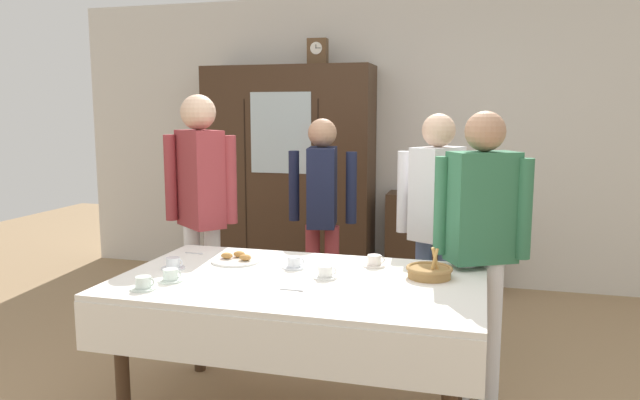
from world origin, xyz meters
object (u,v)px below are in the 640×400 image
(tea_cup_center, at_px, (173,264))
(spoon_mid_left, at_px, (197,253))
(tea_cup_front_edge, at_px, (374,261))
(bookshelf_low, at_px, (438,242))
(book_stack, at_px, (439,191))
(person_beside_shelf, at_px, (436,211))
(bread_basket, at_px, (429,271))
(person_behind_table_right, at_px, (481,228))
(tea_cup_mid_right, at_px, (144,284))
(tea_cup_near_right, at_px, (326,273))
(mantel_clock, at_px, (318,52))
(dining_table, at_px, (298,298))
(person_near_right_end, at_px, (201,196))
(pastry_plate, at_px, (236,259))
(wall_cabinet, at_px, (289,175))
(tea_cup_back_edge, at_px, (171,276))
(spoon_far_left, at_px, (296,290))
(tea_cup_far_left, at_px, (294,263))
(person_by_cabinet, at_px, (322,203))

(tea_cup_center, relative_size, spoon_mid_left, 1.09)
(tea_cup_front_edge, bearing_deg, bookshelf_low, 85.34)
(book_stack, distance_m, person_beside_shelf, 1.54)
(bread_basket, distance_m, person_behind_table_right, 0.43)
(tea_cup_mid_right, bearing_deg, tea_cup_near_right, 28.06)
(bread_basket, height_order, person_behind_table_right, person_behind_table_right)
(mantel_clock, distance_m, spoon_mid_left, 2.61)
(dining_table, xyz_separation_m, person_near_right_end, (-0.93, 0.79, 0.38))
(book_stack, bearing_deg, pastry_plate, -112.17)
(bread_basket, relative_size, pastry_plate, 0.86)
(bookshelf_low, bearing_deg, wall_cabinet, -177.95)
(bread_basket, bearing_deg, mantel_clock, 117.95)
(tea_cup_back_edge, xyz_separation_m, person_beside_shelf, (1.22, 1.30, 0.18))
(bookshelf_low, xyz_separation_m, spoon_mid_left, (-1.27, -2.26, 0.34))
(tea_cup_center, height_order, tea_cup_back_edge, same)
(wall_cabinet, bearing_deg, spoon_far_left, -71.12)
(dining_table, distance_m, tea_cup_near_right, 0.19)
(mantel_clock, xyz_separation_m, book_stack, (1.13, 0.05, -1.25))
(bookshelf_low, bearing_deg, dining_table, -101.01)
(tea_cup_center, distance_m, person_beside_shelf, 1.72)
(wall_cabinet, distance_m, bookshelf_low, 1.53)
(tea_cup_back_edge, xyz_separation_m, person_behind_table_right, (1.51, 0.71, 0.19))
(wall_cabinet, distance_m, spoon_far_left, 2.94)
(book_stack, bearing_deg, tea_cup_mid_right, -111.58)
(dining_table, relative_size, tea_cup_center, 14.36)
(dining_table, distance_m, pastry_plate, 0.54)
(bookshelf_low, xyz_separation_m, book_stack, (0.00, 0.00, 0.47))
(tea_cup_front_edge, bearing_deg, spoon_far_left, -117.04)
(bookshelf_low, distance_m, tea_cup_center, 2.91)
(bread_basket, xyz_separation_m, pastry_plate, (-1.10, 0.05, -0.02))
(tea_cup_far_left, bearing_deg, mantel_clock, 102.49)
(spoon_mid_left, xyz_separation_m, person_near_right_end, (-0.17, 0.41, 0.29))
(tea_cup_mid_right, relative_size, pastry_plate, 0.46)
(tea_cup_front_edge, distance_m, person_by_cabinet, 1.21)
(tea_cup_back_edge, distance_m, bread_basket, 1.32)
(person_behind_table_right, bearing_deg, bookshelf_low, 100.18)
(tea_cup_far_left, relative_size, bread_basket, 0.54)
(bread_basket, bearing_deg, tea_cup_front_edge, 153.46)
(spoon_mid_left, relative_size, person_by_cabinet, 0.08)
(bookshelf_low, bearing_deg, mantel_clock, -177.40)
(bread_basket, height_order, person_beside_shelf, person_beside_shelf)
(book_stack, bearing_deg, person_beside_shelf, -86.55)
(tea_cup_front_edge, distance_m, tea_cup_back_edge, 1.10)
(tea_cup_far_left, xyz_separation_m, person_near_right_end, (-0.84, 0.57, 0.26))
(book_stack, relative_size, tea_cup_front_edge, 1.58)
(tea_cup_back_edge, distance_m, pastry_plate, 0.49)
(wall_cabinet, xyz_separation_m, person_behind_table_right, (1.80, -2.07, -0.03))
(tea_cup_far_left, bearing_deg, tea_cup_center, -162.87)
(person_beside_shelf, bearing_deg, person_near_right_end, -168.31)
(tea_cup_mid_right, height_order, pastry_plate, tea_cup_mid_right)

